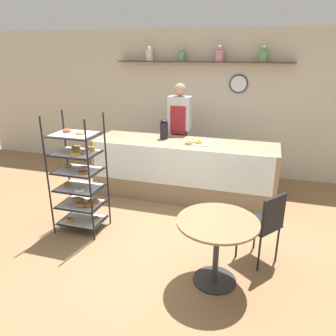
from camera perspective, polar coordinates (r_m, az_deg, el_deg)
name	(u,v)px	position (r m, az deg, el deg)	size (l,w,h in m)	color
ground_plane	(158,236)	(4.44, -1.83, -11.71)	(14.00, 14.00, 0.00)	olive
back_wall	(202,103)	(6.45, 5.91, 11.25)	(10.00, 0.30, 2.70)	beige
display_counter	(184,169)	(5.40, 2.72, -0.23)	(2.96, 0.81, 0.93)	#937A5B
pastry_rack	(79,180)	(4.44, -15.22, -1.96)	(0.62, 0.48, 1.58)	black
person_worker	(179,130)	(5.83, 2.01, 6.69)	(0.39, 0.23, 1.80)	#282833
cafe_table	(217,236)	(3.42, 8.53, -11.59)	(0.83, 0.83, 0.72)	#262628
cafe_chair	(266,222)	(3.83, 16.63, -8.94)	(0.53, 0.53, 0.87)	black
coffee_carafe	(164,129)	(5.42, -0.71, 6.73)	(0.14, 0.14, 0.32)	black
donut_tray_counter	(196,142)	(5.19, 4.91, 4.51)	(0.45, 0.28, 0.05)	silver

